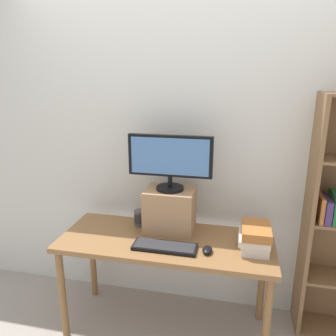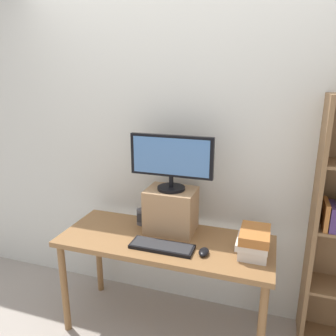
{
  "view_description": "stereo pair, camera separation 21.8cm",
  "coord_description": "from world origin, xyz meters",
  "px_view_note": "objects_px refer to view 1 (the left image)",
  "views": [
    {
      "loc": [
        0.45,
        -1.99,
        1.84
      ],
      "look_at": [
        0.0,
        0.05,
        1.24
      ],
      "focal_mm": 35.0,
      "sensor_mm": 36.0,
      "label": 1
    },
    {
      "loc": [
        0.66,
        -1.94,
        1.84
      ],
      "look_at": [
        0.0,
        0.05,
        1.24
      ],
      "focal_mm": 35.0,
      "sensor_mm": 36.0,
      "label": 2
    }
  ],
  "objects_px": {
    "computer_monitor": "(171,160)",
    "book_stack": "(255,237)",
    "keyboard": "(165,247)",
    "desk_speaker": "(139,218)",
    "desk": "(166,250)",
    "computer_mouse": "(207,250)",
    "riser_box": "(170,210)"
  },
  "relations": [
    {
      "from": "desk",
      "to": "desk_speaker",
      "type": "bearing_deg",
      "value": 145.79
    },
    {
      "from": "book_stack",
      "to": "computer_monitor",
      "type": "bearing_deg",
      "value": 166.0
    },
    {
      "from": "keyboard",
      "to": "computer_mouse",
      "type": "bearing_deg",
      "value": 1.76
    },
    {
      "from": "riser_box",
      "to": "book_stack",
      "type": "distance_m",
      "value": 0.61
    },
    {
      "from": "keyboard",
      "to": "desk",
      "type": "bearing_deg",
      "value": 99.58
    },
    {
      "from": "computer_monitor",
      "to": "keyboard",
      "type": "xyz_separation_m",
      "value": [
        0.02,
        -0.26,
        -0.52
      ]
    },
    {
      "from": "computer_mouse",
      "to": "desk_speaker",
      "type": "xyz_separation_m",
      "value": [
        -0.54,
        0.28,
        0.04
      ]
    },
    {
      "from": "desk",
      "to": "computer_monitor",
      "type": "relative_size",
      "value": 2.51
    },
    {
      "from": "desk",
      "to": "keyboard",
      "type": "xyz_separation_m",
      "value": [
        0.02,
        -0.12,
        0.1
      ]
    },
    {
      "from": "desk",
      "to": "keyboard",
      "type": "relative_size",
      "value": 3.49
    },
    {
      "from": "desk",
      "to": "desk_speaker",
      "type": "xyz_separation_m",
      "value": [
        -0.24,
        0.16,
        0.15
      ]
    },
    {
      "from": "computer_monitor",
      "to": "book_stack",
      "type": "height_order",
      "value": "computer_monitor"
    },
    {
      "from": "desk_speaker",
      "to": "book_stack",
      "type": "bearing_deg",
      "value": -11.98
    },
    {
      "from": "desk",
      "to": "book_stack",
      "type": "xyz_separation_m",
      "value": [
        0.59,
        -0.01,
        0.17
      ]
    },
    {
      "from": "desk",
      "to": "riser_box",
      "type": "height_order",
      "value": "riser_box"
    },
    {
      "from": "riser_box",
      "to": "computer_mouse",
      "type": "relative_size",
      "value": 3.35
    },
    {
      "from": "computer_monitor",
      "to": "computer_mouse",
      "type": "xyz_separation_m",
      "value": [
        0.3,
        -0.25,
        -0.52
      ]
    },
    {
      "from": "computer_monitor",
      "to": "desk_speaker",
      "type": "height_order",
      "value": "computer_monitor"
    },
    {
      "from": "keyboard",
      "to": "book_stack",
      "type": "distance_m",
      "value": 0.59
    },
    {
      "from": "computer_monitor",
      "to": "desk",
      "type": "bearing_deg",
      "value": -91.49
    },
    {
      "from": "riser_box",
      "to": "computer_monitor",
      "type": "distance_m",
      "value": 0.38
    },
    {
      "from": "desk",
      "to": "book_stack",
      "type": "relative_size",
      "value": 5.58
    },
    {
      "from": "desk",
      "to": "computer_monitor",
      "type": "height_order",
      "value": "computer_monitor"
    },
    {
      "from": "riser_box",
      "to": "computer_monitor",
      "type": "relative_size",
      "value": 0.59
    },
    {
      "from": "computer_monitor",
      "to": "computer_mouse",
      "type": "height_order",
      "value": "computer_monitor"
    },
    {
      "from": "riser_box",
      "to": "computer_monitor",
      "type": "bearing_deg",
      "value": -90.0
    },
    {
      "from": "keyboard",
      "to": "book_stack",
      "type": "height_order",
      "value": "book_stack"
    },
    {
      "from": "book_stack",
      "to": "desk_speaker",
      "type": "distance_m",
      "value": 0.86
    },
    {
      "from": "computer_monitor",
      "to": "desk_speaker",
      "type": "distance_m",
      "value": 0.54
    },
    {
      "from": "book_stack",
      "to": "desk_speaker",
      "type": "xyz_separation_m",
      "value": [
        -0.84,
        0.18,
        -0.03
      ]
    },
    {
      "from": "computer_monitor",
      "to": "desk_speaker",
      "type": "xyz_separation_m",
      "value": [
        -0.25,
        0.03,
        -0.48
      ]
    },
    {
      "from": "desk",
      "to": "desk_speaker",
      "type": "relative_size",
      "value": 12.22
    }
  ]
}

